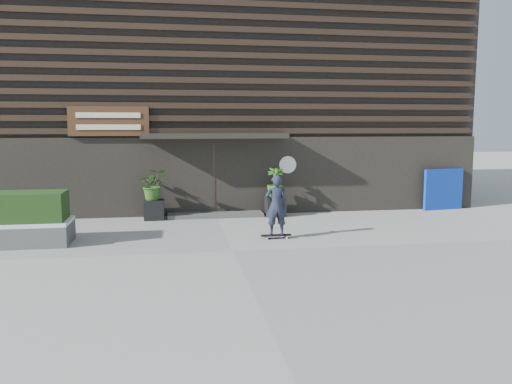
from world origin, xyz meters
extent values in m
plane|color=#A19D99|center=(0.00, 0.00, 0.00)|extent=(80.00, 80.00, 0.00)
cube|color=#454543|center=(0.00, 4.60, 0.06)|extent=(3.00, 0.80, 0.12)
cube|color=black|center=(-1.90, 4.40, 0.30)|extent=(0.60, 0.60, 0.60)
imported|color=#2D591E|center=(-1.90, 4.40, 1.08)|extent=(0.86, 0.75, 0.96)
cube|color=black|center=(1.90, 4.40, 0.30)|extent=(0.60, 0.60, 0.60)
imported|color=#2D591E|center=(1.90, 4.40, 1.08)|extent=(0.54, 0.54, 0.96)
cube|color=#0C2FA3|center=(7.83, 4.70, 0.70)|extent=(1.49, 0.34, 1.40)
cube|color=black|center=(0.00, 10.00, 4.00)|extent=(18.00, 10.00, 8.00)
cube|color=black|center=(0.00, 4.94, 1.25)|extent=(18.00, 0.12, 2.50)
cube|color=#38281E|center=(0.00, 4.88, 2.70)|extent=(17.60, 0.08, 0.18)
cube|color=#38281E|center=(0.00, 4.88, 3.09)|extent=(17.60, 0.08, 0.18)
cube|color=#38281E|center=(0.00, 4.88, 3.48)|extent=(17.60, 0.08, 0.18)
cube|color=#38281E|center=(0.00, 4.88, 3.88)|extent=(17.60, 0.08, 0.18)
cube|color=#38281E|center=(0.00, 4.88, 4.27)|extent=(17.60, 0.08, 0.18)
cube|color=#38281E|center=(0.00, 4.88, 4.66)|extent=(17.60, 0.08, 0.18)
cube|color=#38281E|center=(0.00, 4.88, 5.05)|extent=(17.60, 0.08, 0.18)
cube|color=#38281E|center=(0.00, 4.88, 5.45)|extent=(17.60, 0.08, 0.18)
cube|color=#38281E|center=(0.00, 4.88, 5.84)|extent=(17.60, 0.08, 0.18)
cube|color=#38281E|center=(0.00, 4.88, 6.23)|extent=(17.60, 0.08, 0.18)
cube|color=#38281E|center=(0.00, 4.88, 6.62)|extent=(17.60, 0.08, 0.18)
cube|color=black|center=(0.00, 4.50, 2.55)|extent=(4.50, 1.00, 0.15)
cube|color=black|center=(0.00, 5.10, 1.15)|extent=(2.40, 0.30, 2.30)
cube|color=#38281E|center=(0.00, 4.92, 1.15)|extent=(0.06, 0.10, 2.30)
cube|color=#472B19|center=(-3.20, 4.80, 3.00)|extent=(2.40, 0.10, 0.90)
cube|color=beige|center=(-3.20, 4.73, 3.18)|extent=(1.90, 0.02, 0.16)
cube|color=beige|center=(-3.20, 4.73, 2.82)|extent=(1.90, 0.02, 0.16)
cylinder|color=white|center=(2.40, 4.86, 1.60)|extent=(0.56, 0.03, 0.56)
cube|color=black|center=(1.26, 1.13, 0.09)|extent=(0.78, 0.20, 0.02)
cylinder|color=#ACACA7|center=(1.00, 1.03, 0.03)|extent=(0.06, 0.03, 0.06)
cylinder|color=#ACACA7|center=(1.00, 1.23, 0.03)|extent=(0.06, 0.03, 0.06)
cylinder|color=#B9B9B4|center=(1.52, 1.03, 0.03)|extent=(0.06, 0.03, 0.06)
cylinder|color=#BBBCB6|center=(1.52, 1.23, 0.03)|extent=(0.06, 0.03, 0.06)
imported|color=#1A1E2F|center=(1.26, 1.13, 0.86)|extent=(0.57, 0.39, 1.53)
camera|label=1|loc=(-1.33, -11.53, 2.88)|focal=36.18mm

